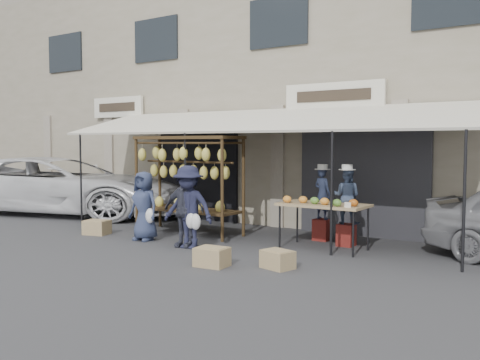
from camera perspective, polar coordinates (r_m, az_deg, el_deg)
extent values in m
plane|color=#2D2D30|center=(10.50, -5.65, -7.47)|extent=(90.00, 90.00, 0.00)
cube|color=gray|center=(15.90, 9.63, 9.05)|extent=(24.00, 6.00, 7.00)
cube|color=#232328|center=(12.21, 12.96, -0.03)|extent=(3.00, 0.10, 2.50)
cube|color=black|center=(14.58, -4.53, 0.70)|extent=(2.60, 0.10, 2.50)
cube|color=silver|center=(12.44, 9.95, 8.85)|extent=(2.40, 0.10, 0.60)
cube|color=silver|center=(16.59, -12.88, 7.58)|extent=(2.00, 0.10, 0.60)
cube|color=beige|center=(12.16, 1.26, 6.42)|extent=(10.00, 2.34, 0.63)
cylinder|color=black|center=(14.35, -16.61, 0.09)|extent=(0.05, 0.05, 2.30)
cylinder|color=black|center=(11.85, -5.85, -0.55)|extent=(0.05, 0.05, 2.30)
cylinder|color=black|center=(9.98, 9.74, -1.44)|extent=(0.05, 0.05, 2.30)
cylinder|color=black|center=(9.27, 22.80, -2.11)|extent=(0.05, 0.05, 2.30)
cylinder|color=black|center=(12.82, -10.98, -0.48)|extent=(0.07, 0.07, 2.20)
cylinder|color=black|center=(11.19, -1.91, -1.06)|extent=(0.07, 0.07, 2.20)
cylinder|color=black|center=(13.39, -8.56, -0.27)|extent=(0.07, 0.07, 2.20)
cylinder|color=black|center=(11.84, 0.37, -0.78)|extent=(0.07, 0.07, 2.20)
cube|color=black|center=(12.23, -5.57, 4.52)|extent=(2.60, 0.90, 0.07)
cylinder|color=black|center=(11.96, -6.64, 3.95)|extent=(2.50, 0.05, 0.05)
cylinder|color=black|center=(12.50, -4.54, 3.96)|extent=(2.50, 0.05, 0.05)
cylinder|color=black|center=(12.24, -5.55, 1.94)|extent=(2.50, 0.05, 0.05)
cube|color=black|center=(12.33, -5.52, -3.18)|extent=(2.50, 0.80, 0.05)
ellipsoid|color=#D8C84F|center=(12.71, -10.39, 2.68)|extent=(0.20, 0.18, 0.30)
ellipsoid|color=#D8C84F|center=(12.60, -8.89, 2.92)|extent=(0.20, 0.18, 0.30)
ellipsoid|color=#D8C84F|center=(12.28, -8.30, 2.64)|extent=(0.20, 0.18, 0.30)
ellipsoid|color=#D8C84F|center=(12.18, -6.73, 2.73)|extent=(0.20, 0.18, 0.30)
ellipsoid|color=#D8C84F|center=(11.86, -6.05, 2.84)|extent=(0.20, 0.18, 0.30)
ellipsoid|color=#D8C84F|center=(11.78, -4.41, 2.87)|extent=(0.20, 0.18, 0.30)
ellipsoid|color=#D8C84F|center=(11.47, -3.65, 2.72)|extent=(0.20, 0.18, 0.30)
ellipsoid|color=#D8C84F|center=(11.40, -1.94, 2.67)|extent=(0.20, 0.18, 0.30)
ellipsoid|color=#D8C84F|center=(12.94, -9.12, 1.02)|extent=(0.20, 0.18, 0.30)
ellipsoid|color=#D8C84F|center=(12.74, -8.14, 0.88)|extent=(0.20, 0.18, 0.30)
ellipsoid|color=#D8C84F|center=(12.54, -7.13, 0.95)|extent=(0.20, 0.18, 0.30)
ellipsoid|color=#D8C84F|center=(12.34, -6.08, 0.99)|extent=(0.20, 0.18, 0.30)
ellipsoid|color=#D8C84F|center=(12.15, -5.00, 0.95)|extent=(0.20, 0.18, 0.30)
ellipsoid|color=#D8C84F|center=(11.97, -3.89, 0.77)|extent=(0.20, 0.18, 0.30)
ellipsoid|color=#D8C84F|center=(11.78, -2.74, 0.76)|extent=(0.20, 0.18, 0.30)
ellipsoid|color=#D8C84F|center=(11.60, -1.55, 0.79)|extent=(0.20, 0.18, 0.30)
cube|color=#A1825E|center=(10.55, 8.90, -2.64)|extent=(1.70, 0.90, 0.05)
cylinder|color=black|center=(10.64, 4.25, -4.99)|extent=(0.04, 0.04, 0.85)
cylinder|color=black|center=(9.98, 11.98, -5.67)|extent=(0.04, 0.04, 0.85)
cylinder|color=black|center=(11.28, 6.13, -4.49)|extent=(0.04, 0.04, 0.85)
cylinder|color=black|center=(10.66, 13.49, -5.08)|extent=(0.04, 0.04, 0.85)
ellipsoid|color=orange|center=(10.62, 5.05, -2.05)|extent=(0.18, 0.14, 0.14)
ellipsoid|color=orange|center=(10.57, 6.75, -2.09)|extent=(0.18, 0.14, 0.14)
ellipsoid|color=#598C33|center=(10.42, 7.96, -2.19)|extent=(0.18, 0.14, 0.14)
ellipsoid|color=orange|center=(10.31, 9.02, -2.26)|extent=(0.18, 0.14, 0.14)
ellipsoid|color=#598C33|center=(10.11, 10.29, -2.40)|extent=(0.18, 0.14, 0.14)
ellipsoid|color=#B25919|center=(10.16, 12.01, -2.39)|extent=(0.18, 0.14, 0.14)
imported|color=#1F263D|center=(11.50, 8.78, -1.44)|extent=(0.45, 0.35, 1.10)
imported|color=#34415C|center=(10.95, 11.32, -1.70)|extent=(0.59, 0.48, 1.13)
imported|color=navy|center=(11.59, -10.20, -2.75)|extent=(0.72, 0.47, 1.48)
imported|color=#363847|center=(10.75, -6.00, -3.16)|extent=(0.93, 0.51, 1.50)
imported|color=#1B1D33|center=(10.60, -5.51, -2.88)|extent=(1.14, 0.76, 1.64)
cube|color=maroon|center=(11.60, 8.74, -5.26)|extent=(0.38, 0.38, 0.46)
cube|color=maroon|center=(11.05, 11.26, -5.77)|extent=(0.36, 0.36, 0.45)
cube|color=tan|center=(9.12, -3.01, -8.20)|extent=(0.57, 0.45, 0.32)
cube|color=tan|center=(8.99, 4.03, -8.45)|extent=(0.58, 0.49, 0.30)
cube|color=tan|center=(12.63, -15.02, -4.90)|extent=(0.62, 0.53, 0.32)
imported|color=white|center=(16.67, -19.09, 0.88)|extent=(6.50, 4.33, 2.49)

